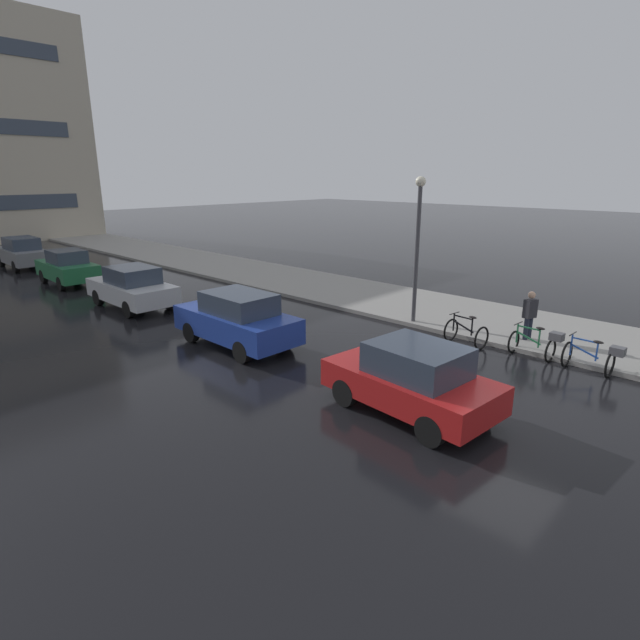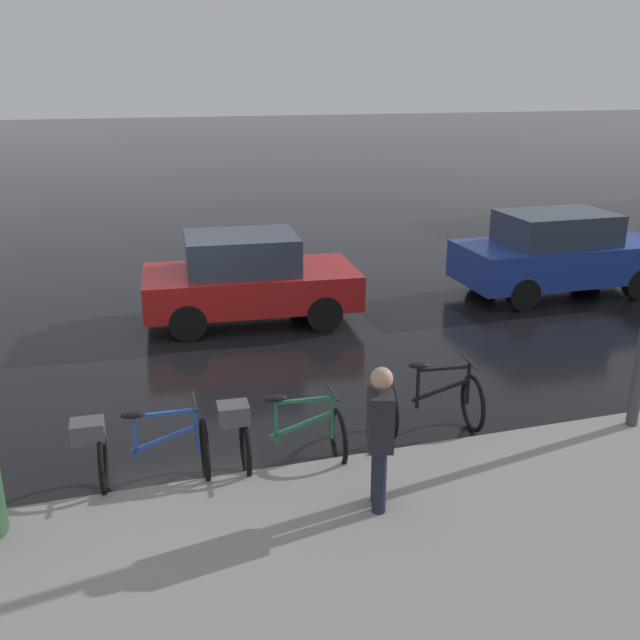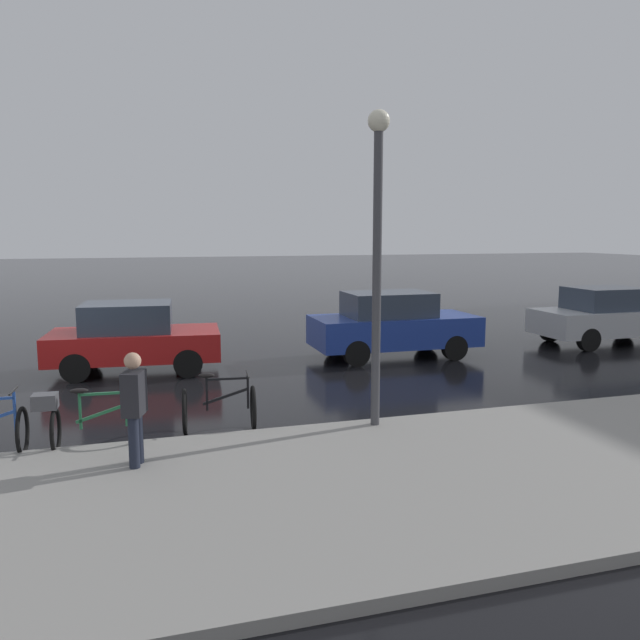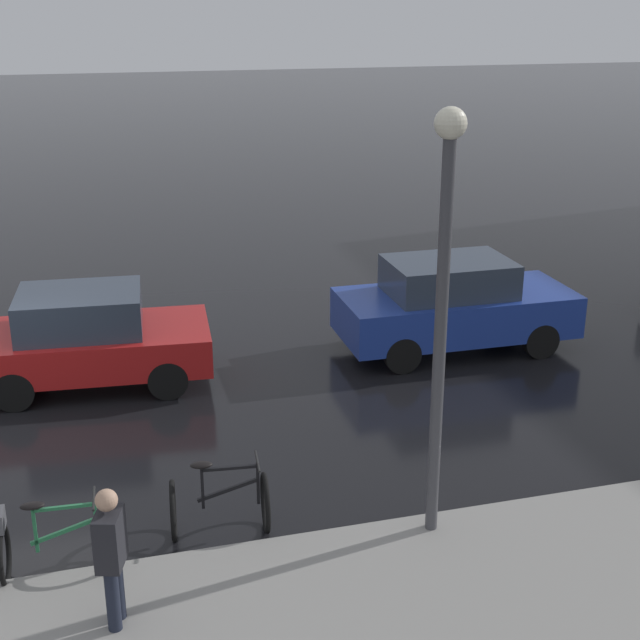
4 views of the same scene
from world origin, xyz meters
The scene contains 7 objects.
ground_plane centered at (0.00, 0.00, 0.00)m, with size 140.00×140.00×0.00m, color black.
bicycle_nearest centered at (3.37, -0.84, 0.48)m, with size 0.77×1.42×0.98m.
bicycle_second centered at (3.47, 0.67, 0.49)m, with size 0.74×1.42×0.95m.
bicycle_third centered at (3.13, 2.72, 0.41)m, with size 0.86×1.23×0.98m.
car_red centered at (-1.86, 1.41, 0.80)m, with size 2.19×3.96×1.61m.
car_blue centered at (-1.70, 7.82, 0.85)m, with size 1.87×4.24×1.69m.
pedestrian centered at (4.65, 1.42, 0.94)m, with size 0.45×0.35×1.66m.
Camera 2 is at (10.43, -0.94, 4.29)m, focal length 40.00 mm.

